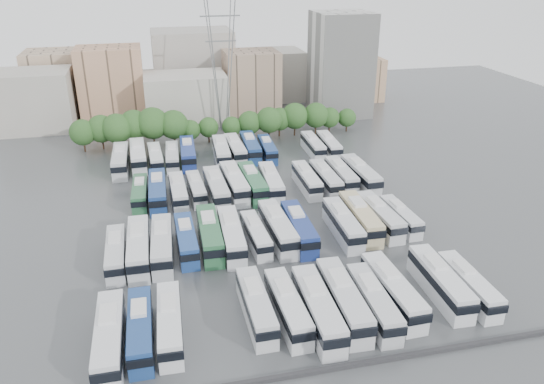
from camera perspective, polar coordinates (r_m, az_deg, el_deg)
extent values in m
plane|color=#424447|center=(83.60, -1.47, -3.58)|extent=(220.00, 220.00, 0.00)
cube|color=#2D2D30|center=(57.21, 5.70, -18.50)|extent=(56.00, 0.50, 0.50)
cylinder|color=black|center=(121.48, -19.51, 4.64)|extent=(0.36, 0.36, 2.32)
sphere|color=#234C1E|center=(120.54, -19.71, 6.05)|extent=(5.58, 5.58, 5.58)
cylinder|color=black|center=(121.74, -17.71, 4.97)|extent=(0.36, 0.36, 2.50)
sphere|color=#234C1E|center=(120.74, -17.91, 6.49)|extent=(6.00, 6.00, 6.00)
cylinder|color=black|center=(120.04, -16.15, 4.94)|extent=(0.36, 0.36, 2.65)
sphere|color=#234C1E|center=(118.96, -16.35, 6.58)|extent=(6.37, 6.37, 6.37)
cylinder|color=black|center=(121.36, -14.46, 5.36)|extent=(0.36, 0.36, 2.71)
sphere|color=#234C1E|center=(120.27, -14.64, 7.02)|extent=(6.51, 6.51, 6.51)
cylinder|color=black|center=(120.31, -12.56, 5.43)|extent=(0.36, 0.36, 2.90)
sphere|color=#234C1E|center=(119.14, -12.73, 7.22)|extent=(6.96, 6.96, 6.96)
cylinder|color=black|center=(119.95, -10.41, 5.50)|extent=(0.36, 0.36, 2.66)
sphere|color=#234C1E|center=(118.87, -10.54, 7.14)|extent=(6.37, 6.37, 6.37)
cylinder|color=black|center=(120.53, -8.69, 5.51)|extent=(0.36, 0.36, 1.84)
sphere|color=#234C1E|center=(119.77, -8.76, 6.64)|extent=(4.40, 4.40, 4.40)
cylinder|color=black|center=(121.42, -6.80, 5.77)|extent=(0.36, 0.36, 1.90)
sphere|color=#234C1E|center=(120.64, -6.86, 6.93)|extent=(4.55, 4.55, 4.55)
cylinder|color=black|center=(121.80, -4.31, 5.92)|extent=(0.36, 0.36, 1.86)
sphere|color=#234C1E|center=(121.04, -4.35, 7.06)|extent=(4.46, 4.46, 4.46)
cylinder|color=black|center=(122.24, -2.39, 6.13)|extent=(0.36, 0.36, 2.21)
sphere|color=#234C1E|center=(121.35, -2.42, 7.47)|extent=(5.30, 5.30, 5.30)
cylinder|color=black|center=(122.52, -0.33, 6.25)|extent=(0.36, 0.36, 2.46)
sphere|color=#234C1E|center=(121.53, -0.33, 7.74)|extent=(5.89, 5.89, 5.89)
cylinder|color=black|center=(124.72, 0.79, 6.52)|extent=(0.36, 0.36, 2.21)
sphere|color=#234C1E|center=(123.84, 0.80, 7.84)|extent=(5.31, 5.31, 5.31)
cylinder|color=black|center=(125.27, 2.44, 6.66)|extent=(0.36, 0.36, 2.54)
sphere|color=#234C1E|center=(124.28, 2.47, 8.17)|extent=(6.09, 6.09, 6.09)
cylinder|color=black|center=(126.78, 4.70, 6.79)|extent=(0.36, 0.36, 2.45)
sphere|color=#234C1E|center=(125.84, 4.75, 8.23)|extent=(5.88, 5.88, 5.88)
cylinder|color=black|center=(128.15, 6.16, 6.81)|extent=(0.36, 0.36, 1.99)
sphere|color=#234C1E|center=(127.38, 6.22, 7.97)|extent=(4.78, 4.78, 4.78)
cylinder|color=black|center=(129.55, 8.00, 6.87)|extent=(0.36, 0.36, 1.82)
sphere|color=#234C1E|center=(128.85, 8.06, 7.92)|extent=(4.38, 4.38, 4.38)
cube|color=#9E998E|center=(140.89, -24.25, 8.96)|extent=(18.00, 14.00, 14.00)
cube|color=tan|center=(143.95, -16.88, 11.16)|extent=(16.00, 12.00, 18.00)
cube|color=#ADA89E|center=(136.81, -9.24, 9.93)|extent=(20.00, 14.00, 12.00)
cube|color=gray|center=(144.41, -2.22, 11.79)|extent=(14.00, 12.00, 16.00)
cube|color=gray|center=(155.74, -8.46, 13.21)|extent=(22.00, 16.00, 20.00)
cube|color=tan|center=(155.39, -21.90, 10.99)|extent=(16.00, 14.00, 16.00)
cube|color=#A39E93|center=(157.73, -0.16, 12.49)|extent=(18.00, 14.00, 14.00)
cube|color=tan|center=(159.43, 8.96, 11.96)|extent=(14.00, 12.00, 12.00)
cube|color=gray|center=(150.38, -12.75, 10.55)|extent=(12.00, 10.00, 10.00)
cube|color=silver|center=(141.71, 7.40, 13.43)|extent=(14.00, 14.00, 26.00)
cylinder|color=slate|center=(123.37, -6.26, 13.79)|extent=(2.90, 2.91, 33.83)
cylinder|color=slate|center=(127.28, -6.50, 14.10)|extent=(2.90, 2.91, 33.83)
cylinder|color=slate|center=(123.91, -4.38, 13.91)|extent=(2.90, 2.91, 33.83)
cylinder|color=slate|center=(127.80, -4.67, 14.21)|extent=(2.90, 2.91, 33.83)
cube|color=slate|center=(124.26, -5.63, 18.33)|extent=(9.00, 0.30, 0.30)
cube|color=slate|center=(124.92, -5.53, 15.85)|extent=(7.00, 0.30, 0.30)
cube|color=silver|center=(60.58, -17.06, -14.87)|extent=(2.79, 12.85, 3.64)
cube|color=black|center=(60.03, -17.15, -14.44)|extent=(2.92, 13.04, 1.07)
cube|color=silver|center=(60.63, -17.23, -12.41)|extent=(1.83, 3.43, 0.47)
cube|color=navy|center=(61.11, -13.96, -14.23)|extent=(2.59, 11.83, 3.35)
cube|color=black|center=(60.61, -14.03, -13.84)|extent=(2.71, 12.01, 0.98)
cube|color=silver|center=(61.18, -14.14, -11.99)|extent=(1.70, 3.16, 0.43)
cube|color=silver|center=(61.26, -10.93, -13.79)|extent=(2.91, 11.91, 3.35)
cube|color=black|center=(60.75, -10.97, -13.40)|extent=(3.03, 12.09, 0.99)
cube|color=silver|center=(61.33, -11.10, -11.55)|extent=(1.78, 3.21, 0.43)
cube|color=silver|center=(62.70, -1.72, -12.24)|extent=(2.66, 12.09, 3.42)
cube|color=black|center=(62.20, -1.70, -11.83)|extent=(2.78, 12.28, 1.01)
cube|color=silver|center=(62.80, -2.04, -10.02)|extent=(1.73, 3.23, 0.44)
cube|color=silver|center=(62.50, 1.70, -12.38)|extent=(2.86, 12.16, 3.43)
cube|color=black|center=(61.99, 1.74, -11.97)|extent=(2.99, 12.34, 1.01)
cube|color=silver|center=(62.56, 1.33, -10.15)|extent=(1.79, 3.27, 0.44)
cube|color=silver|center=(62.14, 4.93, -12.51)|extent=(3.12, 13.39, 3.78)
cube|color=black|center=(61.59, 5.00, -12.06)|extent=(3.26, 13.60, 1.11)
cube|color=silver|center=(62.20, 4.56, -10.04)|extent=(1.97, 3.60, 0.49)
cube|color=silver|center=(63.85, 7.66, -11.51)|extent=(3.27, 13.48, 3.80)
cube|color=black|center=(63.31, 7.75, -11.07)|extent=(3.41, 13.68, 1.12)
cube|color=silver|center=(63.95, 7.29, -9.10)|extent=(2.01, 3.63, 0.49)
cube|color=silver|center=(64.30, 10.81, -11.66)|extent=(3.02, 12.32, 3.47)
cube|color=black|center=(63.81, 10.91, -11.25)|extent=(3.15, 12.51, 1.02)
cube|color=silver|center=(64.36, 10.46, -9.47)|extent=(1.85, 3.32, 0.45)
cube|color=silver|center=(66.56, 12.83, -10.39)|extent=(3.06, 12.96, 3.65)
cube|color=black|center=(66.06, 12.95, -9.97)|extent=(3.19, 13.15, 1.07)
cube|color=silver|center=(66.63, 12.38, -8.19)|extent=(1.91, 3.48, 0.47)
cube|color=silver|center=(69.66, 17.61, -9.30)|extent=(3.23, 12.96, 3.64)
cube|color=black|center=(69.17, 17.75, -8.89)|extent=(3.37, 13.15, 1.07)
cube|color=silver|center=(69.77, 17.22, -7.19)|extent=(1.95, 3.50, 0.47)
cube|color=silver|center=(70.55, 20.37, -9.44)|extent=(2.65, 11.65, 3.29)
cube|color=black|center=(70.12, 20.50, -9.07)|extent=(2.77, 11.82, 0.97)
cube|color=silver|center=(70.61, 19.98, -7.57)|extent=(1.69, 3.12, 0.43)
cube|color=silver|center=(75.74, -16.43, -6.42)|extent=(2.56, 11.55, 3.27)
cube|color=black|center=(75.31, -16.48, -6.07)|extent=(2.68, 11.72, 0.96)
cube|color=silver|center=(76.11, -16.56, -4.68)|extent=(1.66, 3.09, 0.42)
cube|color=silver|center=(75.80, -14.14, -5.90)|extent=(2.98, 13.24, 3.74)
cube|color=black|center=(75.31, -14.20, -5.49)|extent=(3.11, 13.44, 1.10)
cube|color=silver|center=(76.25, -14.29, -3.92)|extent=(1.92, 3.54, 0.48)
cube|color=silver|center=(75.86, -11.73, -5.67)|extent=(3.30, 12.97, 3.64)
cube|color=black|center=(75.38, -11.77, -5.27)|extent=(3.43, 13.17, 1.07)
cube|color=silver|center=(76.30, -11.86, -3.73)|extent=(1.97, 3.51, 0.47)
cube|color=navy|center=(76.85, -9.19, -5.17)|extent=(2.60, 11.80, 3.34)
cube|color=black|center=(76.41, -9.21, -4.80)|extent=(2.72, 11.98, 0.98)
cube|color=silver|center=(77.25, -9.38, -3.43)|extent=(1.70, 3.15, 0.43)
cube|color=#2B643D|center=(77.36, -6.71, -4.63)|extent=(3.13, 13.27, 3.74)
cube|color=black|center=(76.87, -6.72, -4.22)|extent=(3.27, 13.48, 1.10)
cube|color=silver|center=(77.84, -6.90, -2.69)|extent=(1.96, 3.57, 0.48)
cube|color=silver|center=(76.85, -4.38, -4.76)|extent=(3.24, 13.02, 3.66)
cube|color=black|center=(76.37, -4.38, -4.36)|extent=(3.38, 13.22, 1.08)
cube|color=silver|center=(77.30, -4.57, -2.85)|extent=(1.96, 3.52, 0.47)
cube|color=silver|center=(77.53, -1.75, -4.68)|extent=(2.74, 10.86, 3.05)
cube|color=black|center=(77.13, -1.73, -4.35)|extent=(2.85, 11.02, 0.90)
cube|color=silver|center=(77.87, -2.00, -3.11)|extent=(1.65, 2.93, 0.39)
cube|color=silver|center=(78.51, 0.61, -3.99)|extent=(3.20, 13.26, 3.73)
cube|color=black|center=(78.04, 0.65, -3.58)|extent=(3.34, 13.46, 1.10)
cube|color=silver|center=(78.96, 0.30, -2.10)|extent=(1.97, 3.57, 0.48)
cube|color=navy|center=(78.74, 2.90, -3.99)|extent=(2.98, 12.80, 3.61)
cube|color=black|center=(78.28, 2.94, -3.59)|extent=(3.11, 13.00, 1.06)
cube|color=silver|center=(79.18, 2.64, -2.15)|extent=(1.88, 3.44, 0.47)
cube|color=silver|center=(80.54, 7.63, -3.52)|extent=(3.01, 12.64, 3.56)
cube|color=black|center=(80.09, 7.69, -3.14)|extent=(3.14, 12.83, 1.05)
cube|color=silver|center=(80.96, 7.35, -1.76)|extent=(1.87, 3.40, 0.46)
cube|color=beige|center=(82.64, 9.46, -2.83)|extent=(3.24, 13.20, 3.71)
cube|color=black|center=(82.19, 9.53, -2.44)|extent=(3.38, 13.40, 1.09)
cube|color=silver|center=(83.10, 9.18, -1.04)|extent=(1.98, 3.56, 0.48)
cube|color=silver|center=(83.89, 11.47, -2.64)|extent=(3.13, 12.57, 3.54)
cube|color=black|center=(83.47, 11.55, -2.27)|extent=(3.27, 12.76, 1.04)
cube|color=silver|center=(84.28, 11.12, -0.97)|extent=(1.90, 3.39, 0.46)
cube|color=silver|center=(85.14, 13.63, -2.63)|extent=(2.56, 10.70, 3.02)
cube|color=black|center=(84.79, 13.71, -2.32)|extent=(2.67, 10.87, 0.89)
cube|color=silver|center=(85.46, 13.33, -1.23)|extent=(1.59, 2.88, 0.39)
cube|color=#2A633D|center=(93.28, -14.00, -0.19)|extent=(2.81, 11.24, 3.16)
cube|color=black|center=(92.91, -14.04, 0.11)|extent=(2.93, 11.41, 0.93)
cube|color=silver|center=(93.86, -14.08, 1.15)|extent=(1.70, 3.04, 0.41)
cube|color=navy|center=(92.74, -12.18, 0.02)|extent=(3.10, 13.03, 3.67)
cube|color=black|center=(92.31, -12.22, 0.38)|extent=(3.23, 13.23, 1.08)
cube|color=silver|center=(93.43, -12.30, 1.58)|extent=(1.93, 3.50, 0.48)
cube|color=silver|center=(92.34, -10.04, -0.04)|extent=(2.60, 11.52, 3.26)
cube|color=black|center=(91.96, -10.06, 0.27)|extent=(2.72, 11.70, 0.96)
cube|color=silver|center=(92.94, -10.19, 1.34)|extent=(1.67, 3.09, 0.42)
cube|color=silver|center=(93.35, -8.14, 0.29)|extent=(2.69, 10.77, 3.03)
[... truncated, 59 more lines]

